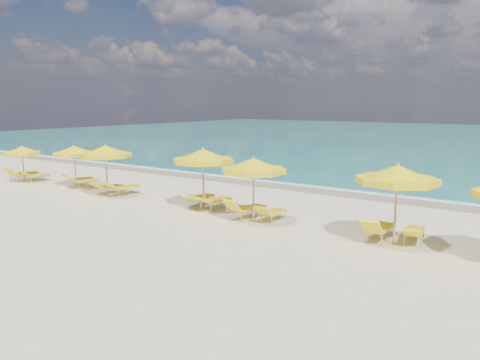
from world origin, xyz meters
The scene contains 23 objects.
ground_plane centered at (0.00, 0.00, 0.00)m, with size 120.00×120.00×0.00m, color beige.
ocean centered at (0.00, 48.00, 0.00)m, with size 120.00×80.00×0.30m, color #137069.
wet_sand_band centered at (0.00, 7.40, 0.00)m, with size 120.00×2.60×0.01m, color tan.
foam_line centered at (0.00, 8.20, 0.00)m, with size 120.00×1.20×0.03m, color white.
whitecap_near centered at (-6.00, 17.00, 0.00)m, with size 14.00×0.36×0.05m, color white.
umbrella_0 centered at (-13.85, -0.22, 1.78)m, with size 2.53×2.53×2.08m.
umbrella_1 centered at (-9.99, 0.44, 1.93)m, with size 2.72×2.72×2.27m.
umbrella_2 centered at (-6.71, -0.13, 2.14)m, with size 2.63×2.63×2.51m.
umbrella_3 centered at (-1.14, 0.42, 2.23)m, with size 3.28×3.28×2.61m.
umbrella_4 centered at (1.83, -0.21, 2.13)m, with size 3.27×3.27×2.50m.
umbrella_5 centered at (7.06, 0.02, 2.23)m, with size 3.08×3.08×2.62m.
lounger_0_left centered at (-14.27, -0.02, 0.24)m, with size 0.90×1.98×0.93m.
lounger_0_right centered at (-13.47, 0.35, 0.20)m, with size 0.57×1.65×0.74m.
lounger_1_left centered at (-10.37, 1.01, 0.20)m, with size 0.81×1.69×0.70m.
lounger_1_right centered at (-9.49, 0.69, 0.21)m, with size 0.87×1.81×0.75m.
lounger_2_left centered at (-7.13, 0.29, 0.20)m, with size 0.58×1.66×0.71m.
lounger_2_right centered at (-6.22, 0.47, 0.23)m, with size 0.66×1.87×0.81m.
lounger_3_left centered at (-1.50, 0.71, 0.23)m, with size 0.99×2.02×0.71m.
lounger_3_right centered at (-0.69, 0.68, 0.22)m, with size 0.84×1.95×0.71m.
lounger_4_left centered at (1.32, 0.11, 0.24)m, with size 0.97×1.91×0.91m.
lounger_4_right centered at (2.36, 0.34, 0.20)m, with size 0.56×1.61×0.74m.
lounger_5_left centered at (6.52, 0.19, 0.24)m, with size 0.70×1.92×0.92m.
lounger_5_right centered at (7.53, 0.61, 0.21)m, with size 0.86×1.79×0.70m.
Camera 1 is at (11.36, -14.58, 4.47)m, focal length 35.00 mm.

